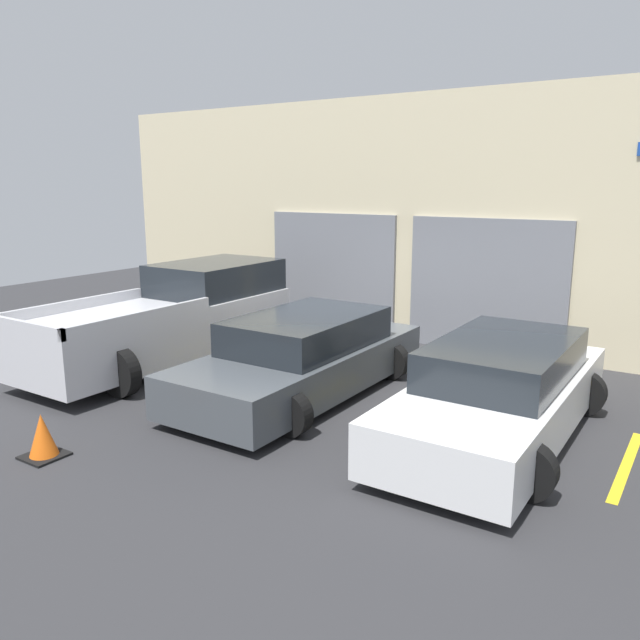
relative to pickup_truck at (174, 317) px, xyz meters
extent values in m
plane|color=#2D2D30|center=(3.10, 0.71, -0.81)|extent=(28.00, 28.00, 0.00)
cube|color=beige|center=(3.10, 4.01, 1.68)|extent=(15.94, 0.60, 4.99)
cube|color=slate|center=(1.16, 3.67, 0.49)|extent=(3.10, 0.08, 2.61)
cube|color=slate|center=(4.65, 3.67, 0.49)|extent=(3.10, 0.08, 2.61)
cube|color=silver|center=(0.00, -0.30, -0.15)|extent=(1.82, 5.35, 0.89)
cube|color=#1E2328|center=(0.00, 1.17, 0.60)|extent=(1.68, 2.41, 0.62)
cube|color=silver|center=(-0.87, -1.50, 0.38)|extent=(0.08, 2.94, 0.18)
cube|color=silver|center=(0.87, -1.50, 0.38)|extent=(0.08, 2.94, 0.18)
cube|color=silver|center=(0.00, -2.93, 0.38)|extent=(1.82, 0.08, 0.18)
cylinder|color=black|center=(-0.80, 1.36, -0.42)|extent=(0.79, 0.22, 0.79)
cylinder|color=black|center=(0.80, 1.36, -0.42)|extent=(0.79, 0.22, 0.79)
cylinder|color=black|center=(-0.80, -1.95, -0.42)|extent=(0.79, 0.22, 0.79)
cylinder|color=black|center=(0.80, -1.95, -0.42)|extent=(0.79, 0.22, 0.79)
cube|color=white|center=(6.21, -0.30, -0.35)|extent=(1.75, 4.75, 0.65)
cube|color=#1E2328|center=(6.21, -0.18, 0.22)|extent=(1.54, 2.61, 0.50)
cylinder|color=black|center=(5.45, 1.18, -0.50)|extent=(0.63, 0.22, 0.63)
cylinder|color=black|center=(6.97, 1.18, -0.50)|extent=(0.63, 0.22, 0.63)
cylinder|color=black|center=(5.45, -1.77, -0.50)|extent=(0.63, 0.22, 0.63)
cylinder|color=black|center=(6.97, -1.77, -0.50)|extent=(0.63, 0.22, 0.63)
cube|color=#474C51|center=(3.10, -0.30, -0.37)|extent=(1.84, 4.72, 0.62)
cube|color=#1E2328|center=(3.10, -0.18, 0.19)|extent=(1.62, 2.60, 0.50)
cylinder|color=black|center=(2.29, 1.17, -0.51)|extent=(0.61, 0.22, 0.61)
cylinder|color=black|center=(3.92, 1.17, -0.51)|extent=(0.61, 0.22, 0.61)
cylinder|color=black|center=(2.29, -1.76, -0.51)|extent=(0.61, 0.22, 0.61)
cylinder|color=black|center=(3.92, -1.76, -0.51)|extent=(0.61, 0.22, 0.61)
cube|color=gold|center=(-1.55, -0.30, -0.81)|extent=(0.12, 2.20, 0.01)
cube|color=gold|center=(1.55, -0.30, -0.81)|extent=(0.12, 2.20, 0.01)
cube|color=gold|center=(4.66, -0.30, -0.81)|extent=(0.12, 2.20, 0.01)
cube|color=gold|center=(7.76, -0.30, -0.81)|extent=(0.12, 2.20, 0.01)
cube|color=black|center=(1.80, -3.93, -0.80)|extent=(0.47, 0.47, 0.03)
cone|color=orange|center=(1.80, -3.93, -0.54)|extent=(0.36, 0.36, 0.55)
camera|label=1|loc=(8.45, -7.99, 2.45)|focal=35.00mm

